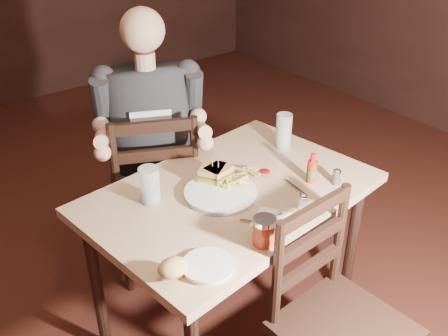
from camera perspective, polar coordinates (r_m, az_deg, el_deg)
room_shell at (r=1.60m, az=-5.15°, el=12.99°), size 7.00×7.00×7.00m
main_table at (r=2.08m, az=0.83°, el=-4.50°), size 1.25×0.92×0.77m
chair_far at (r=2.59m, az=-7.85°, el=-2.46°), size 0.61×0.63×0.97m
chair_near at (r=1.94m, az=13.66°, el=-17.55°), size 0.45×0.49×0.92m
diner at (r=2.33m, az=-8.54°, el=6.65°), size 0.65×0.59×0.90m
dinner_plate at (r=2.00m, az=-0.40°, el=-2.97°), size 0.32×0.32×0.02m
sandwich_left at (r=2.05m, az=-0.65°, el=-0.22°), size 0.12×0.10×0.09m
sandwich_right at (r=2.05m, az=-1.33°, el=-0.11°), size 0.14×0.14×0.10m
fries_pile at (r=2.06m, az=1.59°, el=-0.91°), size 0.27×0.21×0.04m
ketchup_dollop at (r=2.13m, az=4.70°, el=-0.38°), size 0.05×0.05×0.01m
glass_left at (r=1.95m, az=-8.49°, el=-1.94°), size 0.09×0.09×0.15m
glass_right at (r=2.34m, az=6.84°, el=4.22°), size 0.08×0.08×0.17m
hot_sauce at (r=2.09m, az=10.03°, el=0.00°), size 0.05×0.05×0.13m
salt_shaker at (r=1.93m, az=8.98°, el=-3.83°), size 0.04×0.04×0.06m
pepper_shaker at (r=2.11m, az=12.73°, el=-1.02°), size 0.04×0.04×0.06m
syrup_dispenser at (r=1.73m, az=4.61°, el=-7.20°), size 0.09×0.09×0.11m
napkin at (r=1.87m, az=5.42°, el=-5.89°), size 0.18×0.18×0.00m
knife at (r=1.85m, az=4.75°, el=-6.31°), size 0.13×0.15×0.00m
fork at (r=2.06m, az=8.18°, el=-2.21°), size 0.02×0.14×0.00m
side_plate at (r=1.65m, az=-1.85°, el=-11.21°), size 0.19×0.19×0.01m
bread_roll at (r=1.60m, az=-5.87°, el=-11.27°), size 0.11×0.09×0.06m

